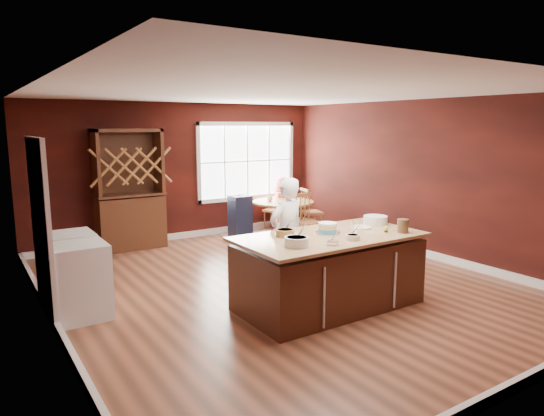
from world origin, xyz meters
The scene contains 28 objects.
room_shell centered at (0.00, 0.00, 1.35)m, with size 7.00×7.00×7.00m.
window centered at (1.50, 3.47, 1.50)m, with size 2.36×0.10×1.66m, color white, non-canonical shape.
doorway centered at (-2.97, 0.60, 1.02)m, with size 0.08×1.26×2.13m, color white, non-canonical shape.
kitchen_island centered at (0.05, -1.03, 0.44)m, with size 2.33×1.22×0.92m.
dining_table centered at (1.72, 2.42, 0.53)m, with size 1.24×1.24×0.75m.
baker centered at (-0.03, -0.22, 0.78)m, with size 0.57×0.38×1.57m, color white.
layer_cake centered at (0.10, -0.93, 0.99)m, with size 0.33×0.33×0.13m, color white, non-canonical shape.
bowl_blue centered at (-0.62, -1.27, 0.97)m, with size 0.28×0.28×0.11m, color white.
bowl_yellow centered at (-0.44, -0.78, 0.96)m, with size 0.23×0.23×0.09m, color #986C43.
bowl_pink centered at (-0.24, -1.44, 0.95)m, with size 0.15×0.15×0.05m, color silver.
bowl_olive centered at (0.12, -1.38, 0.95)m, with size 0.17×0.17×0.06m, color beige.
drinking_glass centered at (0.41, -1.07, 1.00)m, with size 0.08×0.08×0.15m, color #D1E3F7.
dinner_plate centered at (0.68, -0.94, 0.93)m, with size 0.25×0.25×0.02m, color #FFF9A9.
white_tub centered at (1.03, -0.84, 0.98)m, with size 0.33×0.33×0.11m, color white.
stoneware_crock centered at (0.92, -1.43, 1.01)m, with size 0.14×0.14×0.17m, color brown.
toy_figurine centered at (0.75, -1.31, 0.96)m, with size 0.05×0.05×0.08m, color yellow, non-canonical shape.
rug centered at (1.72, 2.42, 0.01)m, with size 2.28×1.76×0.01m, color brown.
chair_east centered at (2.49, 2.46, 0.48)m, with size 0.41×0.39×0.97m, color brown, non-canonical shape.
chair_south centered at (1.71, 1.56, 0.50)m, with size 0.42×0.40×1.00m, color brown, non-canonical shape.
chair_north centered at (2.02, 3.21, 0.47)m, with size 0.39×0.37×0.93m, color brown, non-canonical shape.
seated_woman centered at (2.05, 2.92, 0.59)m, with size 0.58×0.38×1.18m, color #E86666.
high_chair centered at (0.91, 2.75, 0.46)m, with size 0.37×0.37×0.93m, color #1E2340, non-canonical shape.
toddler centered at (0.97, 2.77, 0.81)m, with size 0.18×0.14×0.26m, color #8CA5BF, non-canonical shape.
table_plate centered at (1.99, 2.32, 0.76)m, with size 0.21×0.21×0.02m, color beige.
table_cup centered at (1.49, 2.56, 0.80)m, with size 0.12×0.12×0.09m, color white.
hutch centered at (-1.13, 3.22, 1.10)m, with size 1.20×0.50×2.20m, color #3F2618.
washer centered at (-2.64, 0.28, 0.45)m, with size 0.62×0.60×0.90m, color white.
dryer centered at (-2.64, 0.92, 0.45)m, with size 0.62×0.60×0.91m, color silver.
Camera 1 is at (-3.74, -5.54, 2.26)m, focal length 32.00 mm.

